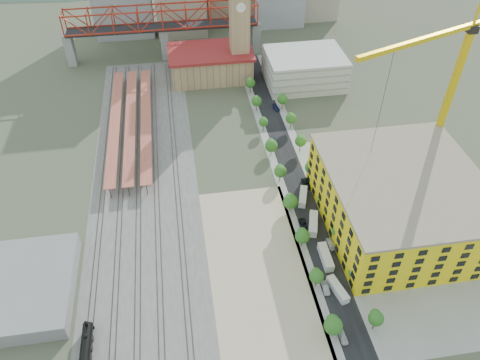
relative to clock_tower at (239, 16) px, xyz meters
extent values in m
plane|color=#474C38|center=(-8.00, -79.99, -28.70)|extent=(400.00, 400.00, 0.00)
cube|color=#605E59|center=(-44.00, -62.49, -28.67)|extent=(36.00, 165.00, 0.06)
cube|color=tan|center=(-12.00, -111.49, -28.67)|extent=(28.00, 67.00, 0.06)
cube|color=black|center=(8.00, -64.99, -28.67)|extent=(12.00, 170.00, 0.06)
cube|color=gray|center=(2.50, -64.99, -28.68)|extent=(3.00, 170.00, 0.04)
cube|color=gray|center=(13.50, -64.99, -28.68)|extent=(3.00, 170.00, 0.04)
cube|color=gray|center=(37.00, -99.99, -28.67)|extent=(50.00, 90.00, 0.06)
cube|color=#382B23|center=(-58.72, -62.49, -28.55)|extent=(0.12, 160.00, 0.18)
cube|color=#382B23|center=(-57.28, -62.49, -28.55)|extent=(0.12, 160.00, 0.18)
cube|color=#382B23|center=(-52.72, -62.49, -28.55)|extent=(0.12, 160.00, 0.18)
cube|color=#382B23|center=(-51.28, -62.49, -28.55)|extent=(0.12, 160.00, 0.18)
cube|color=#382B23|center=(-46.72, -62.49, -28.55)|extent=(0.12, 160.00, 0.18)
cube|color=#382B23|center=(-45.28, -62.49, -28.55)|extent=(0.12, 160.00, 0.18)
cube|color=#382B23|center=(-40.72, -62.49, -28.55)|extent=(0.12, 160.00, 0.18)
cube|color=#382B23|center=(-39.28, -62.49, -28.55)|extent=(0.12, 160.00, 0.18)
cube|color=#382B23|center=(-33.72, -62.49, -28.55)|extent=(0.12, 160.00, 0.18)
cube|color=#382B23|center=(-32.28, -62.49, -28.55)|extent=(0.12, 160.00, 0.18)
cube|color=#C3674B|center=(-55.00, -34.99, -24.70)|extent=(4.00, 80.00, 0.25)
cylinder|color=black|center=(-55.00, -34.99, -26.70)|extent=(0.24, 0.24, 4.00)
cube|color=#C3674B|center=(-49.00, -34.99, -24.70)|extent=(4.00, 80.00, 0.25)
cylinder|color=black|center=(-49.00, -34.99, -26.70)|extent=(0.24, 0.24, 4.00)
cube|color=#C3674B|center=(-43.00, -34.99, -24.70)|extent=(4.00, 80.00, 0.25)
cylinder|color=black|center=(-43.00, -34.99, -26.70)|extent=(0.24, 0.24, 4.00)
cube|color=tan|center=(-13.00, 2.01, -22.70)|extent=(36.00, 22.00, 12.00)
cube|color=maroon|center=(-13.00, 2.01, -16.20)|extent=(38.00, 24.00, 1.20)
cube|color=tan|center=(0.00, 0.01, -8.70)|extent=(8.00, 8.00, 40.00)
cylinder|color=white|center=(0.00, -4.09, 5.30)|extent=(4.00, 0.30, 4.00)
cube|color=silver|center=(28.00, -9.99, -21.70)|extent=(34.00, 26.00, 14.00)
cube|color=gray|center=(-78.00, 25.01, -21.20)|extent=(4.00, 6.00, 15.00)
cube|color=gray|center=(12.00, 25.01, -21.20)|extent=(4.00, 6.00, 15.00)
cube|color=gray|center=(-33.00, 25.01, -21.20)|extent=(4.00, 6.00, 15.00)
cube|color=black|center=(-33.00, 25.01, -13.20)|extent=(90.00, 9.00, 1.00)
cube|color=yellow|center=(34.00, -99.99, -19.70)|extent=(44.00, 50.00, 18.00)
cube|color=gray|center=(34.00, -99.99, -10.30)|extent=(44.60, 50.60, 0.80)
cube|color=gray|center=(-74.00, -109.99, -26.20)|extent=(22.00, 32.00, 5.00)
ellipsoid|color=#4C6B59|center=(-88.00, 180.01, -96.70)|extent=(396.00, 216.00, 180.00)
ellipsoid|color=#4C6B59|center=(32.00, 180.01, -120.70)|extent=(484.00, 264.00, 220.00)
ellipsoid|color=#4C6B59|center=(152.00, 180.01, -98.70)|extent=(418.00, 228.00, 190.00)
cylinder|color=black|center=(-58.00, -130.36, -26.20)|extent=(2.60, 12.48, 2.60)
cylinder|color=black|center=(-58.00, -125.16, -24.33)|extent=(0.73, 0.73, 1.66)
sphere|color=black|center=(-58.00, -128.28, -24.85)|extent=(1.04, 1.04, 1.04)
cone|color=black|center=(-58.00, -123.28, -27.76)|extent=(2.70, 1.66, 2.70)
cube|color=yellow|center=(55.69, -76.43, -3.26)|extent=(1.81, 1.81, 50.87)
cube|color=black|center=(55.69, -76.43, 23.30)|extent=(2.83, 2.83, 2.26)
cube|color=yellow|center=(35.61, -84.07, 24.43)|extent=(40.63, 16.54, 1.36)
cube|color=yellow|center=(55.69, -76.43, 28.96)|extent=(0.57, 0.57, 9.04)
cube|color=silver|center=(8.00, -122.78, -27.52)|extent=(4.28, 8.92, 2.36)
cube|color=silver|center=(8.00, -111.42, -27.41)|extent=(2.60, 9.43, 2.57)
cube|color=silver|center=(8.00, -98.02, -27.39)|extent=(5.26, 9.89, 2.62)
cube|color=silver|center=(8.00, -85.49, -27.49)|extent=(5.02, 9.06, 2.40)
imported|color=#BDBDBD|center=(5.00, -136.42, -27.93)|extent=(1.98, 4.54, 1.52)
imported|color=gray|center=(5.00, -121.50, -27.95)|extent=(1.77, 4.61, 1.50)
imported|color=black|center=(5.00, -97.22, -28.01)|extent=(2.65, 5.12, 1.38)
imported|color=navy|center=(5.00, -54.15, -28.02)|extent=(2.09, 4.71, 1.34)
imported|color=silver|center=(11.00, -106.38, -27.94)|extent=(1.93, 4.49, 1.51)
imported|color=#9C9BA0|center=(11.00, -106.68, -27.98)|extent=(2.01, 4.50, 1.44)
imported|color=black|center=(11.00, -78.73, -27.96)|extent=(2.46, 5.31, 1.47)
imported|color=navy|center=(11.00, -30.12, -28.00)|extent=(2.67, 5.02, 1.39)
camera|label=1|loc=(-30.10, -193.85, 78.81)|focal=35.00mm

